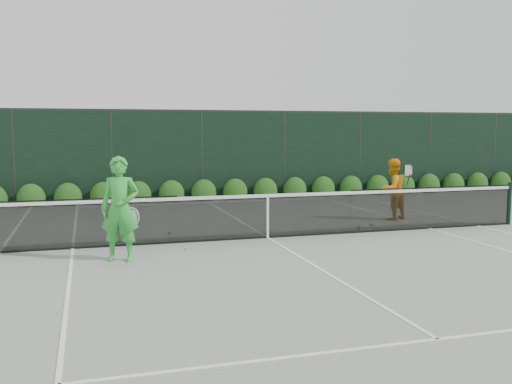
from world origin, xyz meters
name	(u,v)px	position (x,y,z in m)	size (l,w,h in m)	color
ground	(268,238)	(0.00, 0.00, 0.00)	(80.00, 80.00, 0.00)	gray
tennis_net	(267,214)	(-0.02, 0.00, 0.53)	(12.90, 0.10, 1.07)	black
player_woman	(120,209)	(-3.23, -1.30, 0.96)	(0.80, 0.64, 1.92)	green
player_man	(393,189)	(3.97, 1.54, 0.81)	(0.98, 0.85, 1.62)	orange
court_lines	(268,238)	(0.00, 0.00, 0.01)	(11.03, 23.83, 0.01)	white
windscreen_fence	(315,180)	(0.00, -2.71, 1.51)	(32.00, 21.07, 3.06)	black
hedge_row	(204,193)	(0.00, 7.15, 0.23)	(31.66, 0.65, 0.94)	#11330E
tennis_balls	(278,232)	(0.38, 0.42, 0.03)	(5.08, 1.85, 0.07)	#ACD32F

